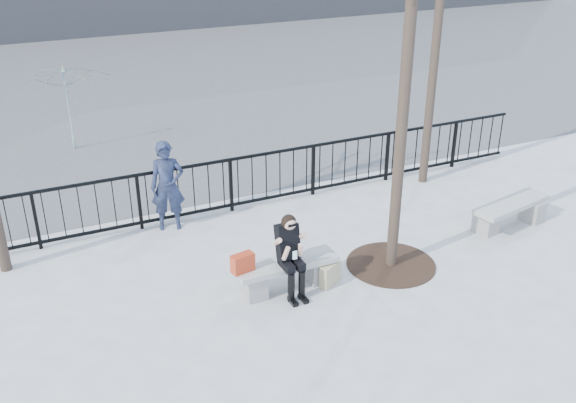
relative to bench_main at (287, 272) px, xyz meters
name	(u,v)px	position (x,y,z in m)	size (l,w,h in m)	color
ground	(287,288)	(0.00, 0.00, -0.30)	(120.00, 120.00, 0.00)	#999894
street_surface	(106,75)	(0.00, 15.00, -0.30)	(60.00, 23.00, 0.01)	#474747
railing	(221,187)	(0.00, 3.00, 0.25)	(14.00, 0.06, 1.10)	black
tree_grate	(391,264)	(1.90, -0.10, -0.29)	(1.50, 1.50, 0.02)	black
bench_main	(287,272)	(0.00, 0.00, 0.00)	(1.65, 0.46, 0.49)	slate
bench_second	(511,212)	(4.69, 0.15, 0.01)	(1.70, 0.47, 0.50)	slate
seated_woman	(291,256)	(0.00, -0.16, 0.37)	(0.50, 0.64, 1.34)	black
handbag	(243,263)	(-0.72, 0.02, 0.33)	(0.35, 0.17, 0.29)	#B33116
shopping_bag	(330,274)	(0.67, -0.20, -0.11)	(0.40, 0.15, 0.38)	#C7BB8C
standing_man	(167,186)	(-1.10, 2.80, 0.55)	(0.62, 0.41, 1.70)	black
vendor_umbrella	(69,109)	(-2.10, 7.85, 0.73)	(2.26, 2.30, 2.07)	#D1E532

